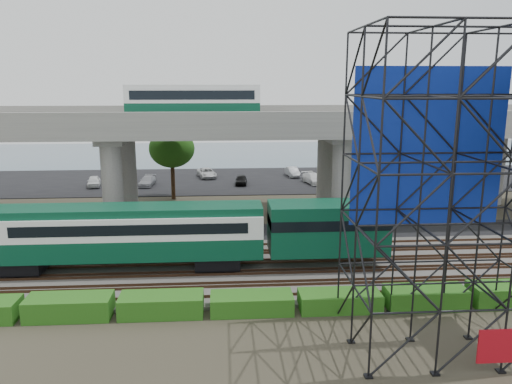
{
  "coord_description": "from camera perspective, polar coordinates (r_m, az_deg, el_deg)",
  "views": [
    {
      "loc": [
        -0.49,
        -30.19,
        12.63
      ],
      "look_at": [
        1.94,
        6.0,
        4.61
      ],
      "focal_mm": 35.0,
      "sensor_mm": 36.0,
      "label": 1
    }
  ],
  "objects": [
    {
      "name": "service_road",
      "position": [
        42.59,
        -3.02,
        -4.75
      ],
      "size": [
        90.0,
        5.0,
        0.08
      ],
      "primitive_type": "cube",
      "color": "black",
      "rests_on": "ground"
    },
    {
      "name": "overpass",
      "position": [
        46.4,
        -3.52,
        6.98
      ],
      "size": [
        80.0,
        12.0,
        12.4
      ],
      "color": "#9E9B93",
      "rests_on": "ground"
    },
    {
      "name": "scaffold_tower",
      "position": [
        25.2,
        21.47,
        -0.22
      ],
      "size": [
        9.36,
        6.36,
        15.0
      ],
      "color": "black",
      "rests_on": "ground"
    },
    {
      "name": "trees",
      "position": [
        47.07,
        -8.9,
        3.69
      ],
      "size": [
        40.94,
        16.94,
        7.69
      ],
      "color": "#382314",
      "rests_on": "ground"
    },
    {
      "name": "parked_cars",
      "position": [
        64.91,
        -2.41,
        1.85
      ],
      "size": [
        37.71,
        9.73,
        1.28
      ],
      "color": "silver",
      "rests_on": "parking_lot"
    },
    {
      "name": "commuter_train",
      "position": [
        33.98,
        -11.88,
        -4.49
      ],
      "size": [
        29.3,
        3.06,
        4.3
      ],
      "color": "black",
      "rests_on": "rail_tracks"
    },
    {
      "name": "harbor_water",
      "position": [
        87.11,
        -3.49,
        4.12
      ],
      "size": [
        140.0,
        40.0,
        0.03
      ],
      "primitive_type": "cube",
      "color": "#3F5668",
      "rests_on": "ground"
    },
    {
      "name": "parking_lot",
      "position": [
        65.41,
        -3.34,
        1.35
      ],
      "size": [
        90.0,
        18.0,
        0.08
      ],
      "primitive_type": "cube",
      "color": "black",
      "rests_on": "ground"
    },
    {
      "name": "ground",
      "position": [
        32.73,
        -2.72,
        -10.25
      ],
      "size": [
        140.0,
        140.0,
        0.0
      ],
      "primitive_type": "plane",
      "color": "#474233",
      "rests_on": "ground"
    },
    {
      "name": "suv",
      "position": [
        44.5,
        -23.36,
        -3.91
      ],
      "size": [
        6.0,
        3.44,
        1.58
      ],
      "primitive_type": "imported",
      "rotation": [
        0.0,
        0.0,
        1.72
      ],
      "color": "black",
      "rests_on": "service_road"
    },
    {
      "name": "ballast_bed",
      "position": [
        34.54,
        -2.8,
        -8.82
      ],
      "size": [
        90.0,
        12.0,
        0.2
      ],
      "primitive_type": "cube",
      "color": "slate",
      "rests_on": "ground"
    },
    {
      "name": "hedge_strip",
      "position": [
        28.6,
        -0.49,
        -12.5
      ],
      "size": [
        34.6,
        1.8,
        1.2
      ],
      "color": "#1F5413",
      "rests_on": "ground"
    },
    {
      "name": "rail_tracks",
      "position": [
        34.48,
        -2.8,
        -8.54
      ],
      "size": [
        90.0,
        9.52,
        0.16
      ],
      "color": "#472D1E",
      "rests_on": "ballast_bed"
    }
  ]
}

